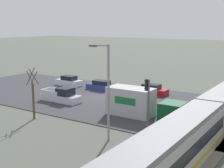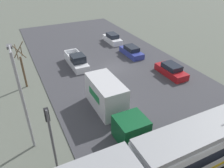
# 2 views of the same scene
# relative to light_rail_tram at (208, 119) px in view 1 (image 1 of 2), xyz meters

# --- Properties ---
(ground_plane) EXTENTS (320.00, 320.00, 0.00)m
(ground_plane) POSITION_rel_light_rail_tram_xyz_m (-6.76, -16.56, -1.66)
(ground_plane) COLOR #565B51
(road_surface) EXTENTS (19.11, 48.98, 0.08)m
(road_surface) POSITION_rel_light_rail_tram_xyz_m (-6.76, -16.56, -1.62)
(road_surface) COLOR #38383D
(road_surface) RESTS_ON ground
(light_rail_tram) EXTENTS (32.28, 2.79, 4.39)m
(light_rail_tram) POSITION_rel_light_rail_tram_xyz_m (0.00, 0.00, 0.00)
(light_rail_tram) COLOR silver
(light_rail_tram) RESTS_ON ground
(box_truck) EXTENTS (2.49, 8.52, 3.02)m
(box_truck) POSITION_rel_light_rail_tram_xyz_m (-2.07, -7.78, -0.19)
(box_truck) COLOR #0C4723
(box_truck) RESTS_ON ground
(pickup_truck) EXTENTS (1.92, 5.52, 1.83)m
(pickup_truck) POSITION_rel_light_rail_tram_xyz_m (-2.44, -19.31, -0.89)
(pickup_truck) COLOR silver
(pickup_truck) RESTS_ON ground
(sedan_car_0) EXTENTS (1.73, 4.43, 1.57)m
(sedan_car_0) POSITION_rel_light_rail_tram_xyz_m (-10.94, -25.43, -0.94)
(sedan_car_0) COLOR silver
(sedan_car_0) RESTS_ON ground
(sedan_car_1) EXTENTS (1.79, 4.58, 1.42)m
(sedan_car_1) POSITION_rel_light_rail_tram_xyz_m (-11.06, -19.17, -1.00)
(sedan_car_1) COLOR navy
(sedan_car_1) RESTS_ON ground
(sedan_car_2) EXTENTS (1.88, 4.58, 1.46)m
(sedan_car_2) POSITION_rel_light_rail_tram_xyz_m (-12.40, -11.53, -0.98)
(sedan_car_2) COLOR maroon
(sedan_car_2) RESTS_ON ground
(traffic_light_pole) EXTENTS (0.28, 0.47, 5.46)m
(traffic_light_pole) POSITION_rel_light_rail_tram_xyz_m (4.21, -3.80, 1.86)
(traffic_light_pole) COLOR #47474C
(traffic_light_pole) RESTS_ON ground
(street_tree) EXTENTS (1.27, 1.05, 5.39)m
(street_tree) POSITION_rel_light_rail_tram_xyz_m (4.57, -16.79, 0.79)
(street_tree) COLOR brown
(street_tree) RESTS_ON ground
(street_lamp_near_crossing) EXTENTS (0.36, 1.95, 8.19)m
(street_lamp_near_crossing) POSITION_rel_light_rail_tram_xyz_m (5.33, -7.08, 3.06)
(street_lamp_near_crossing) COLOR gray
(street_lamp_near_crossing) RESTS_ON ground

